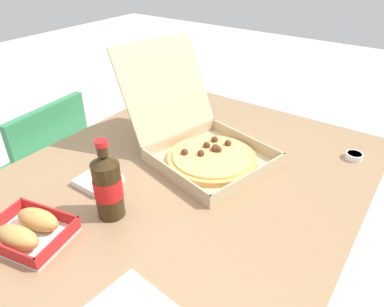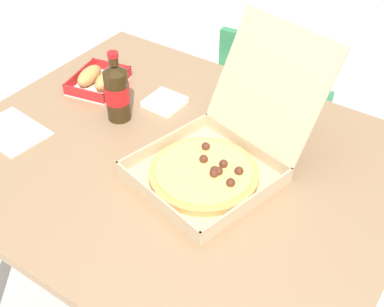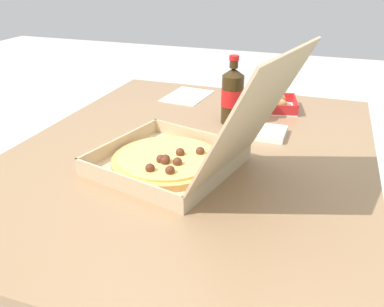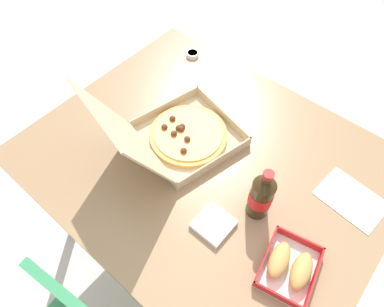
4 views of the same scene
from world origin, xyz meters
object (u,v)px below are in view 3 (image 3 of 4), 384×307
pizza_box_open (180,154)px  bread_side_box (270,102)px  napkin_pile (267,133)px  paper_menu (187,96)px  cola_bottle (232,95)px

pizza_box_open → bread_side_box: 0.57m
bread_side_box → napkin_pile: size_ratio=1.97×
pizza_box_open → bread_side_box: bearing=165.6°
pizza_box_open → bread_side_box: size_ratio=2.50×
pizza_box_open → paper_menu: (-0.59, -0.19, -0.05)m
cola_bottle → napkin_pile: size_ratio=2.04×
cola_bottle → paper_menu: 0.33m
pizza_box_open → cola_bottle: pizza_box_open is taller
pizza_box_open → napkin_pile: size_ratio=4.94×
pizza_box_open → bread_side_box: (-0.55, 0.14, -0.02)m
cola_bottle → napkin_pile: (0.07, 0.13, -0.08)m
cola_bottle → napkin_pile: 0.17m
pizza_box_open → paper_menu: 0.63m
napkin_pile → bread_side_box: bearing=-172.3°
napkin_pile → cola_bottle: bearing=-118.8°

